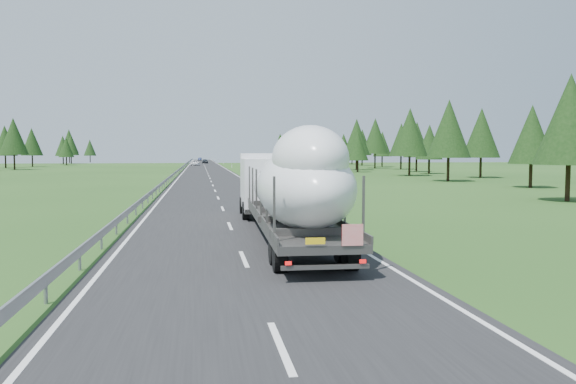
{
  "coord_description": "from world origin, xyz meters",
  "views": [
    {
      "loc": [
        -1.51,
        -10.43,
        3.74
      ],
      "look_at": [
        2.24,
        13.25,
        2.06
      ],
      "focal_mm": 35.0,
      "sensor_mm": 36.0,
      "label": 1
    }
  ],
  "objects": [
    {
      "name": "distant_car_dark",
      "position": [
        0.51,
        188.92,
        0.79
      ],
      "size": [
        2.2,
        4.78,
        1.59
      ],
      "primitive_type": "imported",
      "rotation": [
        0.0,
        0.0,
        0.07
      ],
      "color": "black",
      "rests_on": "ground"
    },
    {
      "name": "tree_line_right",
      "position": [
        39.42,
        93.15,
        6.9
      ],
      "size": [
        27.58,
        259.57,
        12.33
      ],
      "color": "black",
      "rests_on": "ground"
    },
    {
      "name": "guardrail",
      "position": [
        -5.3,
        99.94,
        0.6
      ],
      "size": [
        0.1,
        400.0,
        0.76
      ],
      "color": "slate",
      "rests_on": "ground"
    },
    {
      "name": "distant_van",
      "position": [
        -2.74,
        158.24,
        0.73
      ],
      "size": [
        2.66,
        5.34,
        1.45
      ],
      "primitive_type": "imported",
      "rotation": [
        0.0,
        0.0,
        -0.05
      ],
      "color": "white",
      "rests_on": "ground"
    },
    {
      "name": "distant_car_blue",
      "position": [
        -1.16,
        265.68,
        0.72
      ],
      "size": [
        1.87,
        4.45,
        1.43
      ],
      "primitive_type": "imported",
      "rotation": [
        0.0,
        0.0,
        -0.08
      ],
      "color": "#192347",
      "rests_on": "ground"
    },
    {
      "name": "ground",
      "position": [
        0.0,
        0.0,
        0.0
      ],
      "size": [
        400.0,
        400.0,
        0.0
      ],
      "primitive_type": "plane",
      "color": "#224416",
      "rests_on": "ground"
    },
    {
      "name": "boat_truck",
      "position": [
        2.24,
        13.5,
        2.35
      ],
      "size": [
        3.48,
        19.97,
        4.66
      ],
      "color": "white",
      "rests_on": "ground"
    },
    {
      "name": "highway_sign",
      "position": [
        7.2,
        80.0,
        1.81
      ],
      "size": [
        0.08,
        0.9,
        2.6
      ],
      "color": "slate",
      "rests_on": "ground"
    },
    {
      "name": "road_surface",
      "position": [
        0.0,
        100.0,
        0.01
      ],
      "size": [
        10.0,
        400.0,
        0.02
      ],
      "primitive_type": "cube",
      "color": "black",
      "rests_on": "ground"
    },
    {
      "name": "marker_posts",
      "position": [
        6.5,
        155.0,
        0.54
      ],
      "size": [
        0.13,
        350.08,
        1.0
      ],
      "color": "silver",
      "rests_on": "ground"
    }
  ]
}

